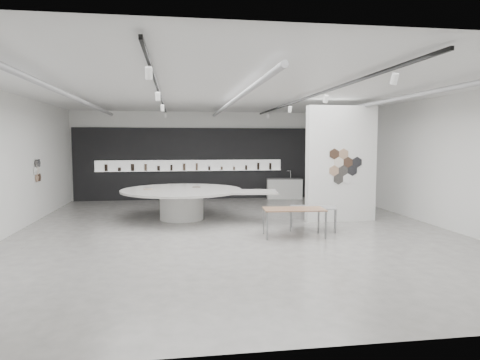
{
  "coord_description": "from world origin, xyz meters",
  "views": [
    {
      "loc": [
        -1.6,
        -11.75,
        2.46
      ],
      "look_at": [
        0.33,
        1.2,
        1.32
      ],
      "focal_mm": 32.0,
      "sensor_mm": 36.0,
      "label": 1
    }
  ],
  "objects": [
    {
      "name": "room",
      "position": [
        -0.09,
        -0.0,
        2.07
      ],
      "size": [
        12.02,
        14.02,
        3.82
      ],
      "color": "#989590",
      "rests_on": "ground"
    },
    {
      "name": "partition_column",
      "position": [
        3.5,
        1.0,
        1.8
      ],
      "size": [
        2.2,
        0.38,
        3.6
      ],
      "color": "white",
      "rests_on": "ground"
    },
    {
      "name": "display_island",
      "position": [
        -1.37,
        1.97,
        0.64
      ],
      "size": [
        5.14,
        4.33,
        0.99
      ],
      "rotation": [
        0.0,
        0.0,
        -0.13
      ],
      "color": "white",
      "rests_on": "ground"
    },
    {
      "name": "back_wall_display",
      "position": [
        -0.08,
        6.93,
        1.54
      ],
      "size": [
        11.8,
        0.27,
        3.1
      ],
      "color": "black",
      "rests_on": "ground"
    },
    {
      "name": "kitchen_counter",
      "position": [
        3.11,
        6.53,
        0.44
      ],
      "size": [
        1.63,
        0.81,
        1.23
      ],
      "rotation": [
        0.0,
        0.0,
        -0.13
      ],
      "color": "white",
      "rests_on": "ground"
    },
    {
      "name": "sample_table_wood",
      "position": [
        1.43,
        -1.02,
        0.69
      ],
      "size": [
        1.64,
        0.9,
        0.74
      ],
      "rotation": [
        0.0,
        0.0,
        -0.07
      ],
      "color": "#8B6247",
      "rests_on": "ground"
    },
    {
      "name": "sample_table_stone",
      "position": [
        2.19,
        -0.3,
        0.61
      ],
      "size": [
        1.44,
        1.03,
        0.67
      ],
      "rotation": [
        0.0,
        0.0,
        -0.33
      ],
      "color": "gray",
      "rests_on": "ground"
    }
  ]
}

